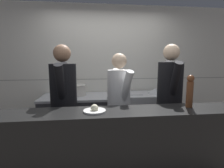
# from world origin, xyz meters

# --- Properties ---
(wall_back_tiled) EXTENTS (8.00, 0.06, 2.60)m
(wall_back_tiled) POSITION_xyz_m (0.00, 1.53, 1.30)
(wall_back_tiled) COLOR silver
(wall_back_tiled) RESTS_ON ground_plane
(oven_range) EXTENTS (1.20, 0.71, 0.89)m
(oven_range) POSITION_xyz_m (-0.62, 1.13, 0.45)
(oven_range) COLOR #38383D
(oven_range) RESTS_ON ground_plane
(prep_counter) EXTENTS (1.20, 0.65, 0.90)m
(prep_counter) POSITION_xyz_m (0.63, 1.13, 0.45)
(prep_counter) COLOR #B7BABF
(prep_counter) RESTS_ON ground_plane
(pass_counter) EXTENTS (3.27, 0.45, 1.00)m
(pass_counter) POSITION_xyz_m (0.01, -0.20, 0.49)
(pass_counter) COLOR black
(pass_counter) RESTS_ON ground_plane
(stock_pot) EXTENTS (0.32, 0.32, 0.20)m
(stock_pot) POSITION_xyz_m (-0.58, 1.19, 0.99)
(stock_pot) COLOR beige
(stock_pot) RESTS_ON oven_range
(mixing_bowl_steel) EXTENTS (0.28, 0.28, 0.10)m
(mixing_bowl_steel) POSITION_xyz_m (0.86, 1.11, 0.95)
(mixing_bowl_steel) COLOR #B7BABF
(mixing_bowl_steel) RESTS_ON prep_counter
(chefs_knife) EXTENTS (0.39, 0.06, 0.02)m
(chefs_knife) POSITION_xyz_m (0.37, 1.01, 0.91)
(chefs_knife) COLOR #B7BABF
(chefs_knife) RESTS_ON prep_counter
(plated_dish_main) EXTENTS (0.24, 0.24, 0.08)m
(plated_dish_main) POSITION_xyz_m (-0.30, -0.20, 1.02)
(plated_dish_main) COLOR white
(plated_dish_main) RESTS_ON pass_counter
(pepper_mill) EXTENTS (0.08, 0.08, 0.38)m
(pepper_mill) POSITION_xyz_m (0.80, -0.15, 1.19)
(pepper_mill) COLOR brown
(pepper_mill) RESTS_ON pass_counter
(chef_head_cook) EXTENTS (0.36, 0.76, 1.74)m
(chef_head_cook) POSITION_xyz_m (-0.71, 0.39, 0.97)
(chef_head_cook) COLOR black
(chef_head_cook) RESTS_ON ground_plane
(chef_sous) EXTENTS (0.42, 0.70, 1.63)m
(chef_sous) POSITION_xyz_m (0.07, 0.44, 0.91)
(chef_sous) COLOR black
(chef_sous) RESTS_ON ground_plane
(chef_line) EXTENTS (0.41, 0.77, 1.76)m
(chef_line) POSITION_xyz_m (0.81, 0.40, 0.98)
(chef_line) COLOR black
(chef_line) RESTS_ON ground_plane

